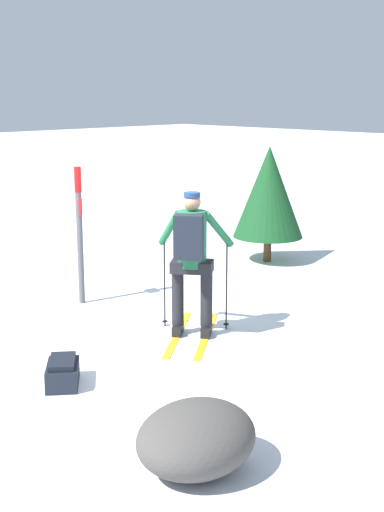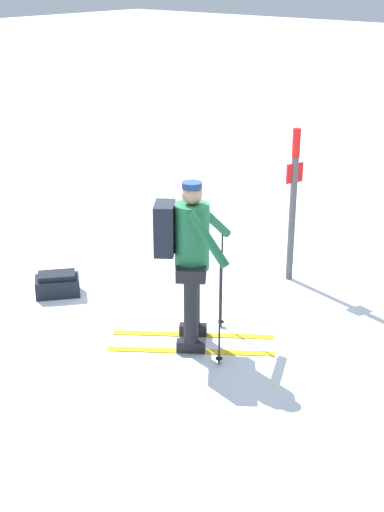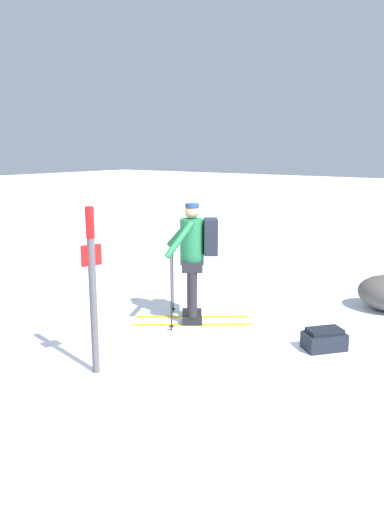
{
  "view_description": "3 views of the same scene",
  "coord_description": "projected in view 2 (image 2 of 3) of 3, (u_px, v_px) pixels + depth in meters",
  "views": [
    {
      "loc": [
        -5.45,
        -6.5,
        2.99
      ],
      "look_at": [
        0.53,
        -0.52,
        1.02
      ],
      "focal_mm": 50.0,
      "sensor_mm": 36.0,
      "label": 1
    },
    {
      "loc": [
        4.87,
        -5.62,
        3.8
      ],
      "look_at": [
        0.53,
        -0.52,
        1.02
      ],
      "focal_mm": 50.0,
      "sensor_mm": 36.0,
      "label": 2
    },
    {
      "loc": [
        -3.75,
        5.31,
        2.58
      ],
      "look_at": [
        0.53,
        -0.52,
        1.02
      ],
      "focal_mm": 35.0,
      "sensor_mm": 36.0,
      "label": 3
    }
  ],
  "objects": [
    {
      "name": "trail_marker",
      "position": [
        293.0,
        193.0,
        8.77
      ],
      "size": [
        0.1,
        0.23,
        1.96
      ],
      "color": "#4C4C51",
      "rests_on": "ground_plane"
    },
    {
      "name": "dropped_backpack",
      "position": [
        57.0,
        284.0,
        8.72
      ],
      "size": [
        0.58,
        0.62,
        0.29
      ],
      "color": "black",
      "rests_on": "ground_plane"
    },
    {
      "name": "skier",
      "position": [
        189.0,
        252.0,
        7.24
      ],
      "size": [
        1.67,
        1.41,
        1.8
      ],
      "color": "gold",
      "rests_on": "ground_plane"
    },
    {
      "name": "ground_plane",
      "position": [
        186.0,
        312.0,
        8.33
      ],
      "size": [
        80.0,
        80.0,
        0.0
      ],
      "primitive_type": "plane",
      "color": "white"
    }
  ]
}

